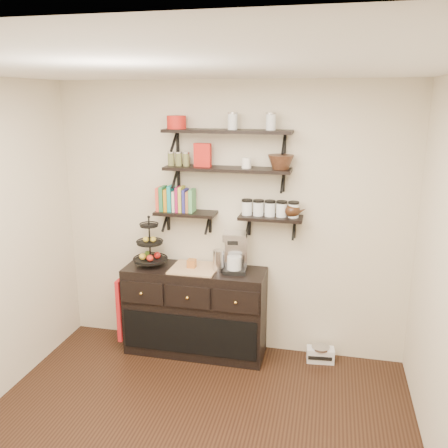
# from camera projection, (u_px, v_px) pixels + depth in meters

# --- Properties ---
(ceiling) EXTENTS (3.50, 3.50, 0.02)m
(ceiling) POSITION_uv_depth(u_px,v_px,m) (167.00, 68.00, 2.71)
(ceiling) COLOR white
(ceiling) RESTS_ON back_wall
(back_wall) EXTENTS (3.50, 0.02, 2.70)m
(back_wall) POSITION_uv_depth(u_px,v_px,m) (230.00, 221.00, 4.71)
(back_wall) COLOR beige
(back_wall) RESTS_ON ground
(shelf_top) EXTENTS (1.20, 0.27, 0.23)m
(shelf_top) POSITION_uv_depth(u_px,v_px,m) (227.00, 132.00, 4.35)
(shelf_top) COLOR black
(shelf_top) RESTS_ON back_wall
(shelf_mid) EXTENTS (1.20, 0.27, 0.23)m
(shelf_mid) POSITION_uv_depth(u_px,v_px,m) (227.00, 169.00, 4.44)
(shelf_mid) COLOR black
(shelf_mid) RESTS_ON back_wall
(shelf_low_left) EXTENTS (0.60, 0.25, 0.23)m
(shelf_low_left) POSITION_uv_depth(u_px,v_px,m) (186.00, 214.00, 4.66)
(shelf_low_left) COLOR black
(shelf_low_left) RESTS_ON back_wall
(shelf_low_right) EXTENTS (0.60, 0.25, 0.23)m
(shelf_low_right) POSITION_uv_depth(u_px,v_px,m) (271.00, 218.00, 4.48)
(shelf_low_right) COLOR black
(shelf_low_right) RESTS_ON back_wall
(cookbooks) EXTENTS (0.36, 0.15, 0.26)m
(cookbooks) POSITION_uv_depth(u_px,v_px,m) (177.00, 200.00, 4.65)
(cookbooks) COLOR #D74632
(cookbooks) RESTS_ON shelf_low_left
(glass_canisters) EXTENTS (0.54, 0.10, 0.13)m
(glass_canisters) POSITION_uv_depth(u_px,v_px,m) (270.00, 209.00, 4.46)
(glass_canisters) COLOR silver
(glass_canisters) RESTS_ON shelf_low_right
(sideboard) EXTENTS (1.40, 0.50, 0.92)m
(sideboard) POSITION_uv_depth(u_px,v_px,m) (195.00, 311.00, 4.78)
(sideboard) COLOR black
(sideboard) RESTS_ON floor
(fruit_stand) EXTENTS (0.34, 0.34, 0.49)m
(fruit_stand) POSITION_uv_depth(u_px,v_px,m) (150.00, 249.00, 4.72)
(fruit_stand) COLOR black
(fruit_stand) RESTS_ON sideboard
(candle) EXTENTS (0.08, 0.08, 0.08)m
(candle) POSITION_uv_depth(u_px,v_px,m) (192.00, 263.00, 4.66)
(candle) COLOR #A25B25
(candle) RESTS_ON sideboard
(coffee_maker) EXTENTS (0.24, 0.23, 0.40)m
(coffee_maker) POSITION_uv_depth(u_px,v_px,m) (235.00, 253.00, 4.56)
(coffee_maker) COLOR black
(coffee_maker) RESTS_ON sideboard
(thermal_carafe) EXTENTS (0.11, 0.11, 0.22)m
(thermal_carafe) POSITION_uv_depth(u_px,v_px,m) (219.00, 261.00, 4.57)
(thermal_carafe) COLOR silver
(thermal_carafe) RESTS_ON sideboard
(apron) EXTENTS (0.04, 0.28, 0.65)m
(apron) POSITION_uv_depth(u_px,v_px,m) (124.00, 307.00, 4.84)
(apron) COLOR #B0131C
(apron) RESTS_ON sideboard
(radio) EXTENTS (0.28, 0.19, 0.16)m
(radio) POSITION_uv_depth(u_px,v_px,m) (320.00, 354.00, 4.68)
(radio) COLOR silver
(radio) RESTS_ON floor
(recipe_box) EXTENTS (0.16, 0.07, 0.22)m
(recipe_box) POSITION_uv_depth(u_px,v_px,m) (203.00, 155.00, 4.46)
(recipe_box) COLOR #B51B14
(recipe_box) RESTS_ON shelf_mid
(walnut_bowl) EXTENTS (0.24, 0.24, 0.13)m
(walnut_bowl) POSITION_uv_depth(u_px,v_px,m) (281.00, 162.00, 4.31)
(walnut_bowl) COLOR black
(walnut_bowl) RESTS_ON shelf_mid
(ramekins) EXTENTS (0.09, 0.09, 0.10)m
(ramekins) POSITION_uv_depth(u_px,v_px,m) (247.00, 163.00, 4.38)
(ramekins) COLOR white
(ramekins) RESTS_ON shelf_mid
(teapot) EXTENTS (0.22, 0.18, 0.15)m
(teapot) POSITION_uv_depth(u_px,v_px,m) (292.00, 210.00, 4.41)
(teapot) COLOR #311B0E
(teapot) RESTS_ON shelf_low_right
(red_pot) EXTENTS (0.18, 0.18, 0.12)m
(red_pot) POSITION_uv_depth(u_px,v_px,m) (176.00, 122.00, 4.43)
(red_pot) COLOR #B51B14
(red_pot) RESTS_ON shelf_top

